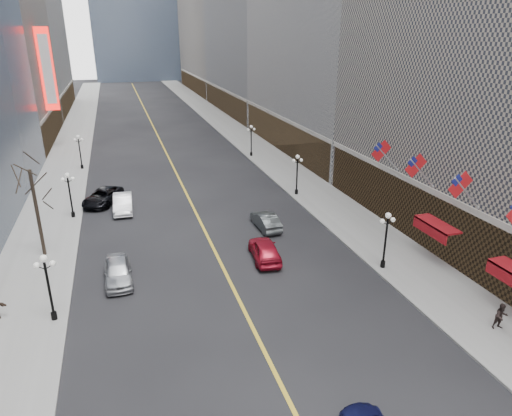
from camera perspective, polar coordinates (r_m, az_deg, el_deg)
sidewalk_east at (r=72.24m, az=0.19°, el=7.40°), size 6.00×230.00×0.15m
sidewalk_west at (r=69.58m, az=-22.53°, el=5.25°), size 6.00×230.00×0.15m
lane_line at (r=79.23m, az=-11.83°, el=8.13°), size 0.25×200.00×0.02m
streetlamp_east_1 at (r=35.74m, az=15.96°, el=-3.21°), size 1.26×0.44×4.52m
streetlamp_east_2 at (r=50.76m, az=5.16°, el=4.71°), size 1.26×0.44×4.52m
streetlamp_east_3 at (r=67.26m, az=-0.61°, el=8.84°), size 1.26×0.44×4.52m
streetlamp_west_1 at (r=30.98m, az=-24.60°, el=-8.29°), size 1.26×0.44×4.52m
streetlamp_west_2 at (r=47.53m, az=-22.29°, el=2.05°), size 1.26×0.44×4.52m
streetlamp_west_3 at (r=64.85m, az=-21.20°, el=6.97°), size 1.26×0.44×4.52m
flag_3 at (r=34.08m, az=24.36°, el=2.41°), size 2.87×0.12×2.87m
flag_4 at (r=37.78m, az=19.53°, el=4.78°), size 2.87×0.12×2.87m
flag_5 at (r=41.75m, az=15.56°, el=6.69°), size 2.87×0.12×2.87m
awning_c at (r=38.08m, az=21.47°, el=-2.08°), size 1.40×4.00×0.93m
theatre_marquee at (r=77.79m, az=-24.65°, el=15.46°), size 2.00×0.55×12.00m
tree_west_far at (r=39.22m, az=-26.22°, el=2.77°), size 3.60×3.60×7.92m
car_nb_near at (r=35.04m, az=-16.87°, el=-7.58°), size 2.07×4.95×1.68m
car_nb_mid at (r=48.48m, az=-16.31°, el=0.59°), size 2.01×5.28×1.72m
car_nb_far at (r=51.25m, az=-18.61°, el=1.36°), size 4.79×6.33×1.60m
car_sb_mid at (r=36.68m, az=1.09°, el=-5.23°), size 2.51×5.19×1.71m
car_sb_far at (r=42.41m, az=1.22°, el=-1.61°), size 1.78×4.67×1.52m
ped_east_walk at (r=32.09m, az=28.32°, el=-11.84°), size 0.90×0.59×1.71m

